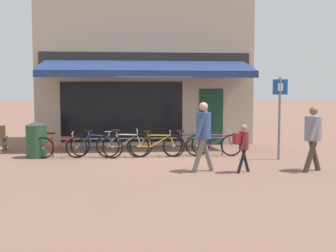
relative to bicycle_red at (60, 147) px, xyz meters
name	(u,v)px	position (x,y,z in m)	size (l,w,h in m)	color
ground_plane	(155,156)	(2.88, 0.28, -0.35)	(160.00, 160.00, 0.00)	brown
shop_front	(145,62)	(2.71, 4.30, 2.83)	(8.09, 4.90, 6.39)	tan
bike_rack_rail	(139,140)	(2.38, 0.24, 0.14)	(5.35, 0.04, 0.57)	#47494F
bicycle_red	(60,147)	(0.00, 0.00, 0.00)	(1.63, 0.52, 0.79)	black
bicycle_blue	(96,145)	(1.06, 0.12, 0.02)	(1.67, 0.84, 0.83)	black
bicycle_silver	(124,145)	(1.92, 0.01, 0.03)	(1.71, 0.52, 0.86)	black
bicycle_orange	(156,145)	(2.89, 0.01, 0.01)	(1.79, 0.52, 0.84)	black
bicycle_black	(187,144)	(3.86, 0.21, 0.01)	(1.58, 0.66, 0.81)	black
bicycle_purple	(214,144)	(4.68, 0.01, 0.01)	(1.77, 0.52, 0.83)	black
pedestrian_adult	(203,129)	(3.91, -2.44, 0.71)	(0.61, 0.61, 1.75)	slate
pedestrian_child	(243,142)	(4.85, -2.65, 0.40)	(0.47, 0.42, 1.20)	black
pedestrian_second_adult	(313,133)	(6.65, -2.64, 0.62)	(0.58, 0.69, 1.64)	#47382D
litter_bin	(36,139)	(-0.73, 0.25, 0.20)	(0.62, 0.62, 1.11)	#23472D
parking_sign	(280,110)	(6.45, -0.82, 1.12)	(0.44, 0.07, 2.41)	slate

